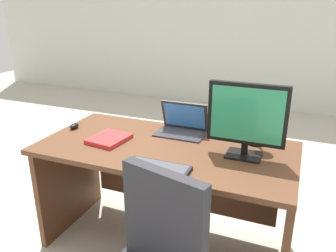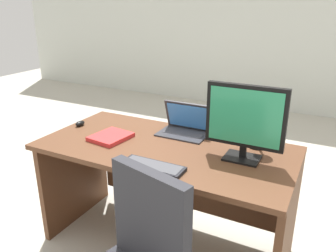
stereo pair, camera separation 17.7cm
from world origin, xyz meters
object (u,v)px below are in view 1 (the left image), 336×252
object	(u,v)px
book	(109,139)
desk_lamp	(259,104)
laptop	(183,123)
desk	(169,175)
keyboard	(158,167)
mouse	(74,126)
monitor	(247,117)

from	to	relation	value
book	desk_lamp	bearing A→B (deg)	18.20
laptop	book	xyz separation A→B (m)	(-0.39, -0.33, -0.05)
desk	keyboard	xyz separation A→B (m)	(0.08, -0.35, 0.24)
keyboard	desk_lamp	world-z (taller)	desk_lamp
book	keyboard	bearing A→B (deg)	-27.57
desk	desk_lamp	world-z (taller)	desk_lamp
keyboard	mouse	xyz separation A→B (m)	(-0.80, 0.34, 0.01)
laptop	book	distance (m)	0.51
laptop	mouse	xyz separation A→B (m)	(-0.74, -0.23, -0.05)
desk_lamp	laptop	bearing A→B (deg)	175.77
desk	laptop	world-z (taller)	laptop
desk_lamp	keyboard	bearing A→B (deg)	-129.35
desk	laptop	xyz separation A→B (m)	(0.02, 0.22, 0.30)
keyboard	desk_lamp	distance (m)	0.73
laptop	desk_lamp	distance (m)	0.54
keyboard	desk	bearing A→B (deg)	103.16
desk_lamp	book	size ratio (longest dim) A/B	1.36
laptop	book	size ratio (longest dim) A/B	1.22
laptop	mouse	size ratio (longest dim) A/B	3.99
monitor	laptop	bearing A→B (deg)	153.38
laptop	book	world-z (taller)	laptop
desk	monitor	bearing A→B (deg)	-1.79
mouse	book	size ratio (longest dim) A/B	0.31
keyboard	laptop	bearing A→B (deg)	96.37
laptop	keyboard	size ratio (longest dim) A/B	0.93
monitor	desk_lamp	xyz separation A→B (m)	(0.04, 0.19, 0.02)
laptop	monitor	bearing A→B (deg)	-26.62
monitor	keyboard	distance (m)	0.57
book	desk	bearing A→B (deg)	16.85
monitor	mouse	bearing A→B (deg)	179.89
mouse	book	world-z (taller)	mouse
book	mouse	bearing A→B (deg)	163.92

